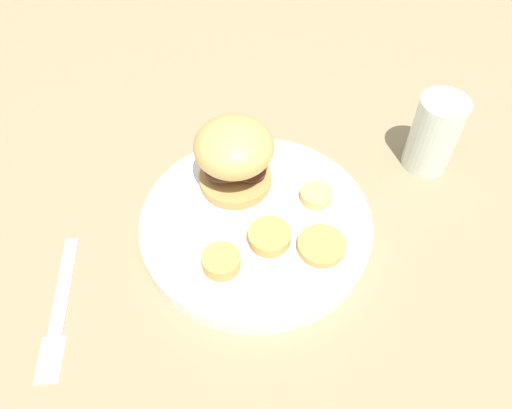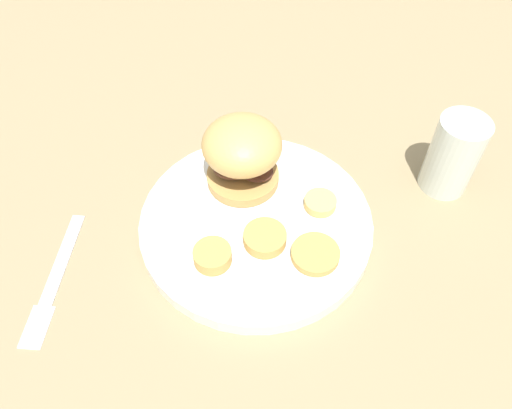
{
  "view_description": "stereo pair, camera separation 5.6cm",
  "coord_description": "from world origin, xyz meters",
  "px_view_note": "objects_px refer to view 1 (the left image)",
  "views": [
    {
      "loc": [
        -0.18,
        0.31,
        0.49
      ],
      "look_at": [
        0.0,
        0.0,
        0.05
      ],
      "focal_mm": 35.0,
      "sensor_mm": 36.0,
      "label": 1
    },
    {
      "loc": [
        -0.22,
        0.27,
        0.49
      ],
      "look_at": [
        0.0,
        0.0,
        0.05
      ],
      "focal_mm": 35.0,
      "sensor_mm": 36.0,
      "label": 2
    }
  ],
  "objects_px": {
    "drinking_glass": "(434,134)",
    "dinner_plate": "(256,223)",
    "fork": "(60,307)",
    "sandwich": "(234,155)"
  },
  "relations": [
    {
      "from": "dinner_plate",
      "to": "fork",
      "type": "relative_size",
      "value": 1.8
    },
    {
      "from": "sandwich",
      "to": "fork",
      "type": "bearing_deg",
      "value": 71.11
    },
    {
      "from": "dinner_plate",
      "to": "drinking_glass",
      "type": "bearing_deg",
      "value": -123.85
    },
    {
      "from": "drinking_glass",
      "to": "dinner_plate",
      "type": "bearing_deg",
      "value": 56.15
    },
    {
      "from": "fork",
      "to": "drinking_glass",
      "type": "height_order",
      "value": "drinking_glass"
    },
    {
      "from": "dinner_plate",
      "to": "fork",
      "type": "bearing_deg",
      "value": 56.41
    },
    {
      "from": "fork",
      "to": "sandwich",
      "type": "bearing_deg",
      "value": -108.89
    },
    {
      "from": "dinner_plate",
      "to": "drinking_glass",
      "type": "relative_size",
      "value": 2.63
    },
    {
      "from": "sandwich",
      "to": "drinking_glass",
      "type": "distance_m",
      "value": 0.26
    },
    {
      "from": "sandwich",
      "to": "fork",
      "type": "xyz_separation_m",
      "value": [
        0.08,
        0.23,
        -0.07
      ]
    }
  ]
}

